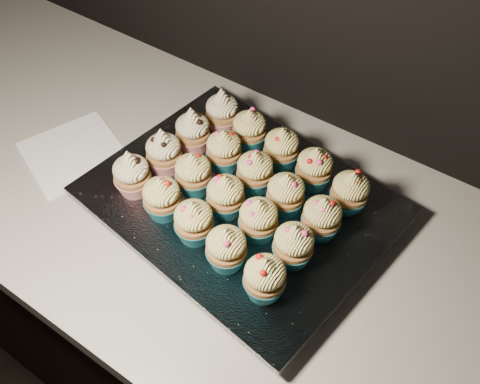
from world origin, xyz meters
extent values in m
cube|color=black|center=(0.00, 1.70, 0.43)|extent=(2.40, 0.60, 0.86)
cube|color=beige|center=(0.00, 1.70, 0.88)|extent=(2.44, 0.64, 0.04)
cube|color=white|center=(-0.24, 1.65, 0.90)|extent=(0.22, 0.22, 0.00)
cube|color=black|center=(0.10, 1.71, 0.91)|extent=(0.49, 0.40, 0.02)
cube|color=silver|center=(0.10, 1.71, 0.93)|extent=(0.53, 0.44, 0.01)
cone|color=red|center=(-0.06, 1.63, 0.95)|extent=(0.06, 0.06, 0.03)
ellipsoid|color=#F9E5AE|center=(-0.06, 1.63, 0.99)|extent=(0.06, 0.06, 0.04)
cone|color=#F9E5AE|center=(-0.06, 1.63, 1.02)|extent=(0.03, 0.03, 0.03)
cone|color=#1B7283|center=(0.02, 1.62, 0.95)|extent=(0.06, 0.06, 0.03)
ellipsoid|color=#FFE680|center=(0.02, 1.62, 0.99)|extent=(0.06, 0.06, 0.04)
cone|color=#FFE680|center=(0.02, 1.62, 1.01)|extent=(0.03, 0.03, 0.02)
cone|color=#1B7283|center=(0.09, 1.61, 0.95)|extent=(0.06, 0.06, 0.03)
ellipsoid|color=#FFE680|center=(0.09, 1.61, 0.99)|extent=(0.06, 0.06, 0.04)
cone|color=#FFE680|center=(0.09, 1.61, 1.01)|extent=(0.03, 0.03, 0.02)
cone|color=#1B7283|center=(0.16, 1.60, 0.95)|extent=(0.06, 0.06, 0.03)
ellipsoid|color=#FFE680|center=(0.16, 1.60, 0.99)|extent=(0.06, 0.06, 0.04)
cone|color=#FFE680|center=(0.16, 1.60, 1.01)|extent=(0.03, 0.03, 0.02)
cone|color=#1B7283|center=(0.23, 1.59, 0.95)|extent=(0.06, 0.06, 0.03)
ellipsoid|color=#FFE680|center=(0.23, 1.59, 0.99)|extent=(0.06, 0.06, 0.04)
cone|color=#FFE680|center=(0.23, 1.59, 1.01)|extent=(0.03, 0.03, 0.02)
cone|color=red|center=(-0.05, 1.70, 0.95)|extent=(0.06, 0.06, 0.03)
ellipsoid|color=#F9E5AE|center=(-0.05, 1.70, 0.99)|extent=(0.06, 0.06, 0.04)
cone|color=#F9E5AE|center=(-0.05, 1.70, 1.02)|extent=(0.03, 0.03, 0.03)
cone|color=#1B7283|center=(0.03, 1.69, 0.95)|extent=(0.06, 0.06, 0.03)
ellipsoid|color=#FFE680|center=(0.03, 1.69, 0.99)|extent=(0.06, 0.06, 0.04)
cone|color=#FFE680|center=(0.03, 1.69, 1.01)|extent=(0.03, 0.03, 0.02)
cone|color=#1B7283|center=(0.10, 1.68, 0.95)|extent=(0.06, 0.06, 0.03)
ellipsoid|color=#FFE680|center=(0.10, 1.68, 0.99)|extent=(0.06, 0.06, 0.04)
cone|color=#FFE680|center=(0.10, 1.68, 1.01)|extent=(0.03, 0.03, 0.02)
cone|color=#1B7283|center=(0.17, 1.67, 0.95)|extent=(0.06, 0.06, 0.03)
ellipsoid|color=#FFE680|center=(0.17, 1.67, 0.99)|extent=(0.06, 0.06, 0.04)
cone|color=#FFE680|center=(0.17, 1.67, 1.01)|extent=(0.03, 0.03, 0.02)
cone|color=#1B7283|center=(0.24, 1.66, 0.95)|extent=(0.06, 0.06, 0.03)
ellipsoid|color=#FFE680|center=(0.24, 1.66, 0.99)|extent=(0.06, 0.06, 0.04)
cone|color=#FFE680|center=(0.24, 1.66, 1.01)|extent=(0.03, 0.03, 0.02)
cone|color=red|center=(-0.04, 1.77, 0.95)|extent=(0.06, 0.06, 0.03)
ellipsoid|color=#F9E5AE|center=(-0.04, 1.77, 0.99)|extent=(0.06, 0.06, 0.04)
cone|color=#F9E5AE|center=(-0.04, 1.77, 1.02)|extent=(0.03, 0.03, 0.03)
cone|color=#1B7283|center=(0.04, 1.76, 0.95)|extent=(0.06, 0.06, 0.03)
ellipsoid|color=#FFE680|center=(0.04, 1.76, 0.99)|extent=(0.06, 0.06, 0.04)
cone|color=#FFE680|center=(0.04, 1.76, 1.01)|extent=(0.03, 0.03, 0.02)
cone|color=#1B7283|center=(0.11, 1.75, 0.95)|extent=(0.06, 0.06, 0.03)
ellipsoid|color=#FFE680|center=(0.11, 1.75, 0.99)|extent=(0.06, 0.06, 0.04)
cone|color=#FFE680|center=(0.11, 1.75, 1.01)|extent=(0.03, 0.03, 0.02)
cone|color=#1B7283|center=(0.18, 1.74, 0.95)|extent=(0.06, 0.06, 0.03)
ellipsoid|color=#FFE680|center=(0.18, 1.74, 0.99)|extent=(0.06, 0.06, 0.04)
cone|color=#FFE680|center=(0.18, 1.74, 1.01)|extent=(0.03, 0.03, 0.02)
cone|color=#1B7283|center=(0.25, 1.73, 0.95)|extent=(0.06, 0.06, 0.03)
ellipsoid|color=#FFE680|center=(0.25, 1.73, 0.99)|extent=(0.06, 0.06, 0.04)
cone|color=#FFE680|center=(0.25, 1.73, 1.01)|extent=(0.03, 0.03, 0.02)
cone|color=red|center=(-0.02, 1.84, 0.95)|extent=(0.06, 0.06, 0.03)
ellipsoid|color=#F9E5AE|center=(-0.02, 1.84, 0.99)|extent=(0.06, 0.06, 0.04)
cone|color=#F9E5AE|center=(-0.02, 1.84, 1.02)|extent=(0.03, 0.03, 0.03)
cone|color=#1B7283|center=(0.04, 1.83, 0.95)|extent=(0.06, 0.06, 0.03)
ellipsoid|color=#FFE680|center=(0.04, 1.83, 0.99)|extent=(0.06, 0.06, 0.04)
cone|color=#FFE680|center=(0.04, 1.83, 1.01)|extent=(0.03, 0.03, 0.02)
cone|color=#1B7283|center=(0.12, 1.82, 0.95)|extent=(0.06, 0.06, 0.03)
ellipsoid|color=#FFE680|center=(0.12, 1.82, 0.99)|extent=(0.06, 0.06, 0.04)
cone|color=#FFE680|center=(0.12, 1.82, 1.01)|extent=(0.03, 0.03, 0.02)
cone|color=#1B7283|center=(0.19, 1.81, 0.95)|extent=(0.06, 0.06, 0.03)
ellipsoid|color=#FFE680|center=(0.19, 1.81, 0.99)|extent=(0.06, 0.06, 0.04)
cone|color=#FFE680|center=(0.19, 1.81, 1.01)|extent=(0.03, 0.03, 0.02)
cone|color=#1B7283|center=(0.26, 1.80, 0.95)|extent=(0.06, 0.06, 0.03)
ellipsoid|color=#FFE680|center=(0.26, 1.80, 0.99)|extent=(0.06, 0.06, 0.04)
cone|color=#FFE680|center=(0.26, 1.80, 1.01)|extent=(0.03, 0.03, 0.02)
camera|label=1|loc=(0.43, 1.24, 1.63)|focal=40.00mm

